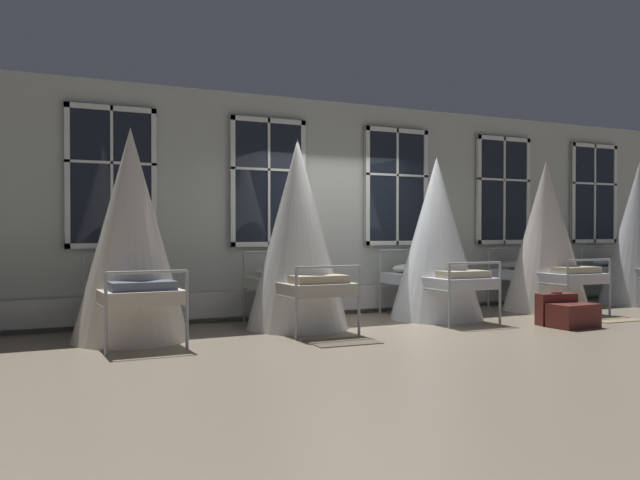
# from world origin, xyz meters

# --- Properties ---
(ground) EXTENTS (28.87, 28.87, 0.00)m
(ground) POSITION_xyz_m (0.00, 0.00, 0.00)
(ground) COLOR gray
(back_wall_with_windows) EXTENTS (15.44, 0.10, 3.34)m
(back_wall_with_windows) POSITION_xyz_m (0.00, 1.45, 1.67)
(back_wall_with_windows) COLOR #B2B7AD
(back_wall_with_windows) RESTS_ON ground
(window_bank) EXTENTS (12.47, 0.10, 2.92)m
(window_bank) POSITION_xyz_m (0.00, 1.33, 1.13)
(window_bank) COLOR black
(window_bank) RESTS_ON ground
(cot_second) EXTENTS (1.39, 1.86, 2.55)m
(cot_second) POSITION_xyz_m (-3.33, 0.26, 1.23)
(cot_second) COLOR #9EA3A8
(cot_second) RESTS_ON ground
(cot_third) EXTENTS (1.39, 1.86, 2.55)m
(cot_third) POSITION_xyz_m (-1.13, 0.29, 1.23)
(cot_third) COLOR #9EA3A8
(cot_third) RESTS_ON ground
(cot_fourth) EXTENTS (1.39, 1.87, 2.41)m
(cot_fourth) POSITION_xyz_m (1.13, 0.26, 1.17)
(cot_fourth) COLOR #9EA3A8
(cot_fourth) RESTS_ON ground
(cot_fifth) EXTENTS (1.39, 1.88, 2.47)m
(cot_fifth) POSITION_xyz_m (3.35, 0.29, 1.19)
(cot_fifth) COLOR #9EA3A8
(cot_fifth) RESTS_ON ground
(cot_sixth) EXTENTS (1.39, 1.87, 2.57)m
(cot_sixth) POSITION_xyz_m (5.62, 0.32, 1.24)
(cot_sixth) COLOR #9EA3A8
(cot_sixth) RESTS_ON ground
(rug_third) EXTENTS (0.82, 0.59, 0.01)m
(rug_third) POSITION_xyz_m (-1.13, -1.00, 0.01)
(rug_third) COLOR brown
(rug_third) RESTS_ON ground
(rug_fifth) EXTENTS (0.83, 0.60, 0.01)m
(rug_fifth) POSITION_xyz_m (3.38, -1.00, 0.01)
(rug_fifth) COLOR #8E7A5B
(rug_fifth) RESTS_ON ground
(suitcase_dark) EXTENTS (0.59, 0.31, 0.47)m
(suitcase_dark) POSITION_xyz_m (2.22, -1.05, 0.22)
(suitcase_dark) COLOR #5B231E
(suitcase_dark) RESTS_ON ground
(travel_trunk) EXTENTS (0.66, 0.43, 0.32)m
(travel_trunk) POSITION_xyz_m (2.26, -1.32, 0.16)
(travel_trunk) COLOR #5B231E
(travel_trunk) RESTS_ON ground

